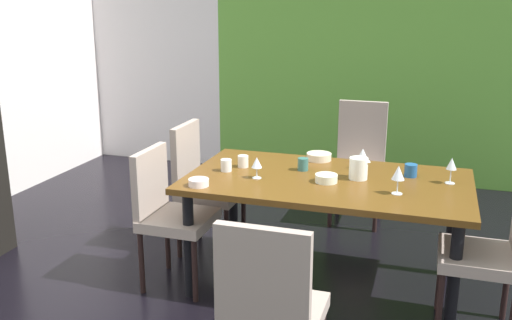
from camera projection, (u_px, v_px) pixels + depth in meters
ground_plane at (184, 306)px, 3.64m from camera, size 5.22×6.30×0.02m
back_panel_interior at (153, 53)px, 6.65m from camera, size 1.68×0.10×2.55m
garden_window_panel at (380, 60)px, 5.88m from camera, size 3.54×0.10×2.55m
dining_table at (327, 190)px, 3.71m from camera, size 1.81×1.03×0.76m
chair_head_far at (359, 156)px, 4.94m from camera, size 0.44×0.45×1.03m
chair_right_near at (495, 247)px, 3.19m from camera, size 0.44×0.44×0.95m
chair_left_near at (168, 209)px, 3.79m from camera, size 0.45×0.44×0.94m
chair_head_near at (270, 307)px, 2.55m from camera, size 0.44×0.44×0.98m
chair_left_far at (201, 181)px, 4.31m from camera, size 0.45×0.44×0.99m
wine_glass_right at (257, 163)px, 3.67m from camera, size 0.07×0.07×0.14m
wine_glass_east at (398, 173)px, 3.36m from camera, size 0.08×0.08×0.18m
wine_glass_corner at (363, 154)px, 3.88m from camera, size 0.06×0.06×0.14m
wine_glass_near_shelf at (452, 165)px, 3.56m from camera, size 0.06×0.06×0.17m
serving_bowl_south at (319, 157)px, 4.11m from camera, size 0.18×0.18×0.05m
serving_bowl_center at (326, 178)px, 3.61m from camera, size 0.14×0.14×0.05m
serving_bowl_north at (199, 182)px, 3.54m from camera, size 0.13×0.13×0.05m
cup_near_window at (243, 161)px, 3.93m from camera, size 0.07×0.07×0.08m
cup_rear at (226, 165)px, 3.84m from camera, size 0.07×0.07×0.08m
cup_west at (303, 164)px, 3.86m from camera, size 0.07×0.07×0.09m
cup_front at (411, 170)px, 3.72m from camera, size 0.08×0.08×0.08m
pitcher_left at (359, 168)px, 3.66m from camera, size 0.13×0.12×0.14m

